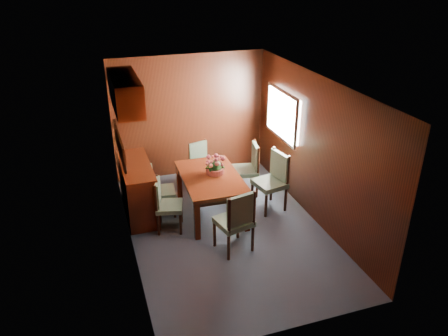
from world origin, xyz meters
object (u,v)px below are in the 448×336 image
object	(u,v)px
flower_centerpiece	(215,165)
chair_right_near	(273,178)
sideboard	(138,188)
dining_table	(211,181)
chair_head	(237,219)
chair_left_near	(165,202)

from	to	relation	value
flower_centerpiece	chair_right_near	bearing A→B (deg)	-13.34
chair_right_near	sideboard	bearing A→B (deg)	64.39
dining_table	chair_head	world-z (taller)	chair_head
sideboard	chair_head	bearing A→B (deg)	-53.04
chair_right_near	flower_centerpiece	world-z (taller)	chair_right_near
sideboard	chair_left_near	world-z (taller)	sideboard
chair_left_near	flower_centerpiece	bearing A→B (deg)	124.21
sideboard	chair_right_near	world-z (taller)	chair_right_near
dining_table	flower_centerpiece	size ratio (longest dim) A/B	4.78
chair_left_near	chair_head	world-z (taller)	chair_head
chair_head	chair_left_near	bearing A→B (deg)	120.14
sideboard	dining_table	world-z (taller)	sideboard
chair_right_near	chair_head	size ratio (longest dim) A/B	1.02
sideboard	flower_centerpiece	distance (m)	1.38
chair_right_near	chair_head	distance (m)	1.46
dining_table	chair_left_near	distance (m)	0.88
chair_head	flower_centerpiece	size ratio (longest dim) A/B	3.18
sideboard	chair_head	xyz separation A→B (m)	(1.21, -1.60, 0.12)
dining_table	chair_right_near	distance (m)	1.09
sideboard	flower_centerpiece	xyz separation A→B (m)	(1.27, -0.35, 0.41)
dining_table	sideboard	bearing A→B (deg)	161.45
chair_left_near	dining_table	bearing A→B (deg)	121.62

